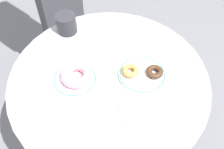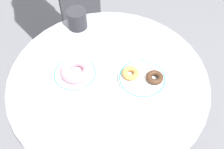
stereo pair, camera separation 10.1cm
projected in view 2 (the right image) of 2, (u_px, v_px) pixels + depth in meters
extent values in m
cylinder|color=#999EA3|center=(108.00, 79.00, 1.04)|extent=(0.79, 0.79, 0.02)
cylinder|color=#999EA3|center=(109.00, 121.00, 1.33)|extent=(0.06, 0.06, 0.71)
cylinder|color=#999EA3|center=(110.00, 149.00, 1.62)|extent=(0.44, 0.44, 0.03)
cylinder|color=white|center=(75.00, 74.00, 1.03)|extent=(0.17, 0.17, 0.01)
torus|color=#38B2A8|center=(75.00, 74.00, 1.03)|extent=(0.17, 0.17, 0.01)
cylinder|color=white|center=(142.00, 78.00, 1.02)|extent=(0.19, 0.19, 0.01)
torus|color=#38B2A8|center=(142.00, 78.00, 1.02)|extent=(0.18, 0.18, 0.01)
torus|color=pink|center=(76.00, 70.00, 1.01)|extent=(0.17, 0.17, 0.04)
torus|color=#422819|center=(155.00, 77.00, 1.00)|extent=(0.09, 0.09, 0.02)
torus|color=#BC7F42|center=(130.00, 73.00, 1.01)|extent=(0.09, 0.09, 0.02)
cube|color=white|center=(127.00, 118.00, 0.92)|extent=(0.13, 0.14, 0.01)
cylinder|color=#28282D|center=(77.00, 19.00, 1.17)|extent=(0.09, 0.09, 0.09)
torus|color=#28282D|center=(78.00, 11.00, 1.20)|extent=(0.02, 0.07, 0.07)
cube|color=#3D3D42|center=(79.00, 12.00, 1.70)|extent=(0.33, 0.39, 0.95)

